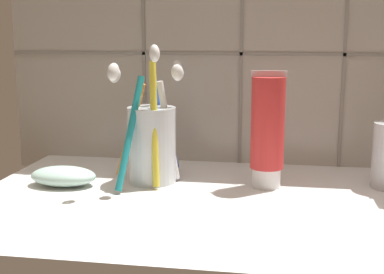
{
  "coord_description": "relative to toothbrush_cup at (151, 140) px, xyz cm",
  "views": [
    {
      "loc": [
        7.62,
        -62.61,
        22.21
      ],
      "look_at": [
        -3.25,
        2.63,
        9.23
      ],
      "focal_mm": 50.0,
      "sensor_mm": 36.0,
      "label": 1
    }
  ],
  "objects": [
    {
      "name": "tile_wall_backsplash",
      "position": [
        9.5,
        13.65,
        17.12
      ],
      "size": [
        70.84,
        1.72,
        50.03
      ],
      "color": "#B7B2A8",
      "rests_on": "ground"
    },
    {
      "name": "soap_bar",
      "position": [
        -11.27,
        -3.77,
        -4.62
      ],
      "size": [
        8.94,
        5.48,
        2.58
      ],
      "primitive_type": "ellipsoid",
      "color": "silver",
      "rests_on": "sink_counter"
    },
    {
      "name": "toothpaste_tube",
      "position": [
        15.57,
        0.03,
        1.76
      ],
      "size": [
        4.6,
        4.38,
        15.43
      ],
      "color": "white",
      "rests_on": "sink_counter"
    },
    {
      "name": "sink_counter",
      "position": [
        9.49,
        -6.56,
        -6.91
      ],
      "size": [
        60.84,
        39.92,
        2.0
      ],
      "primitive_type": "cube",
      "color": "white",
      "rests_on": "ground"
    },
    {
      "name": "toothbrush_cup",
      "position": [
        0.0,
        0.0,
        0.0
      ],
      "size": [
        11.33,
        17.0,
        18.85
      ],
      "color": "silver",
      "rests_on": "sink_counter"
    }
  ]
}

